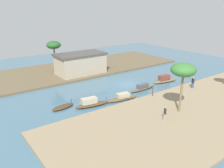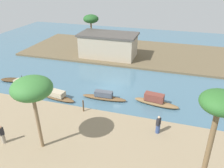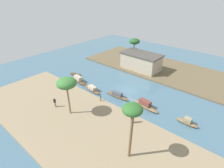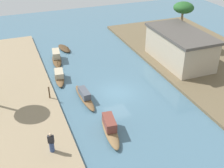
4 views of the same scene
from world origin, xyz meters
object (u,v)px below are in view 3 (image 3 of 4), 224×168
object	(u,v)px
palm_tree_left_near	(67,84)
palm_tree_right_tall	(135,42)
sampan_downstream_large	(79,80)
person_by_mooring	(55,103)
palm_tree_left_far	(132,112)
sampan_open_hull	(187,122)
sampan_foreground	(76,74)
mooring_post	(101,98)
riverside_building	(141,61)
sampan_near_left_bank	(146,105)
sampan_with_tall_canopy	(117,95)
sampan_with_red_awning	(92,89)
person_on_near_bank	(132,119)

from	to	relation	value
palm_tree_left_near	palm_tree_right_tall	world-z (taller)	palm_tree_right_tall
sampan_downstream_large	person_by_mooring	xyz separation A→B (m)	(4.46, -8.91, 0.59)
palm_tree_left_far	palm_tree_left_near	bearing A→B (deg)	177.62
sampan_open_hull	sampan_downstream_large	distance (m)	22.92
sampan_foreground	sampan_downstream_large	bearing A→B (deg)	-37.88
sampan_downstream_large	mooring_post	xyz separation A→B (m)	(8.94, -2.56, 0.45)
sampan_downstream_large	riverside_building	distance (m)	15.63
person_by_mooring	palm_tree_left_far	world-z (taller)	palm_tree_left_far
mooring_post	palm_tree_right_tall	bearing A→B (deg)	109.01
sampan_near_left_bank	riverside_building	distance (m)	16.16
sampan_downstream_large	sampan_with_tall_canopy	bearing A→B (deg)	12.22
sampan_open_hull	mooring_post	bearing A→B (deg)	-161.92
palm_tree_right_tall	riverside_building	bearing A→B (deg)	-33.85
sampan_open_hull	riverside_building	world-z (taller)	riverside_building
palm_tree_left_near	palm_tree_right_tall	bearing A→B (deg)	102.35
sampan_near_left_bank	sampan_with_red_awning	bearing A→B (deg)	-162.01
sampan_foreground	palm_tree_left_near	distance (m)	15.96
sampan_open_hull	person_on_near_bank	xyz separation A→B (m)	(-6.21, -5.49, 0.67)
sampan_with_red_awning	person_on_near_bank	xyz separation A→B (m)	(11.88, -3.11, 0.70)
mooring_post	palm_tree_left_near	world-z (taller)	palm_tree_left_near
sampan_near_left_bank	palm_tree_left_far	xyz separation A→B (m)	(4.12, -10.17, 6.16)
palm_tree_left_far	sampan_downstream_large	bearing A→B (deg)	156.01
sampan_near_left_bank	mooring_post	bearing A→B (deg)	-143.04
mooring_post	sampan_with_tall_canopy	bearing A→B (deg)	71.74
person_on_near_bank	riverside_building	bearing A→B (deg)	52.75
sampan_near_left_bank	person_on_near_bank	bearing A→B (deg)	-73.17
sampan_with_tall_canopy	sampan_foreground	distance (m)	13.39
palm_tree_left_far	person_on_near_bank	bearing A→B (deg)	123.19
sampan_foreground	palm_tree_right_tall	bearing A→B (deg)	59.75
palm_tree_left_far	palm_tree_right_tall	size ratio (longest dim) A/B	1.17
sampan_with_red_awning	sampan_near_left_bank	world-z (taller)	sampan_near_left_bank
sampan_foreground	person_by_mooring	xyz separation A→B (m)	(7.77, -10.65, 0.88)
person_by_mooring	riverside_building	size ratio (longest dim) A/B	0.18
sampan_with_red_awning	palm_tree_left_near	distance (m)	9.78
mooring_post	palm_tree_left_far	size ratio (longest dim) A/B	0.17
sampan_with_tall_canopy	palm_tree_left_near	distance (m)	10.78
riverside_building	palm_tree_left_far	bearing A→B (deg)	-59.13
sampan_open_hull	sampan_downstream_large	bearing A→B (deg)	-174.66
person_by_mooring	riverside_building	bearing A→B (deg)	-151.67
person_by_mooring	sampan_downstream_large	bearing A→B (deg)	-120.59
sampan_downstream_large	palm_tree_right_tall	bearing A→B (deg)	90.41
mooring_post	sampan_near_left_bank	bearing A→B (deg)	29.18
palm_tree_left_far	riverside_building	distance (m)	27.19
sampan_with_red_awning	sampan_foreground	bearing A→B (deg)	171.42
riverside_building	mooring_post	bearing A→B (deg)	-80.76
sampan_with_tall_canopy	person_by_mooring	distance (m)	11.18
sampan_with_red_awning	palm_tree_right_tall	distance (m)	18.58
palm_tree_left_far	palm_tree_right_tall	distance (m)	31.32
palm_tree_left_far	sampan_foreground	bearing A→B (deg)	155.47
sampan_foreground	riverside_building	bearing A→B (deg)	42.24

